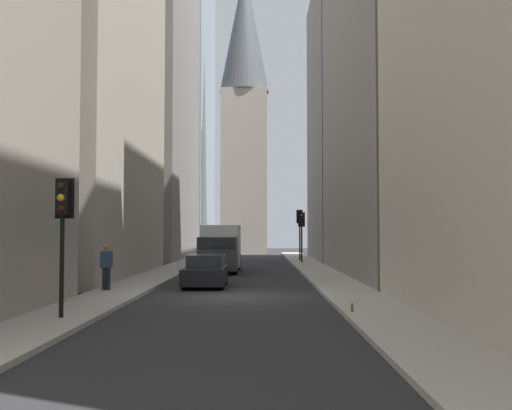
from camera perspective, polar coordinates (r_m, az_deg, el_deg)
name	(u,v)px	position (r m, az deg, el deg)	size (l,w,h in m)	color
ground_plane	(233,297)	(22.30, -2.26, -8.87)	(135.00, 135.00, 0.00)	#262628
sidewalk_right	(113,295)	(22.94, -13.68, -8.44)	(90.00, 2.20, 0.14)	#A8A399
sidewalk_left	(353,295)	(22.54, 9.38, -8.59)	(90.00, 2.20, 0.14)	#A8A399
building_left_midfar	(429,13)	(36.47, 16.37, 17.38)	(19.64, 10.00, 29.68)	gray
building_left_far	(372,123)	(52.06, 11.10, 7.79)	(13.79, 10.00, 23.61)	gray
building_right_midfar	(50,33)	(35.80, -19.28, 15.41)	(16.73, 10.00, 26.85)	#A8A091
building_right_far	(135,99)	(56.64, -11.63, 10.03)	(19.80, 10.00, 29.60)	gray
church_spire	(244,102)	(68.78, -1.14, 9.92)	(5.67, 5.67, 33.20)	#A8A091
delivery_truck	(221,248)	(36.24, -3.44, -4.16)	(6.46, 2.25, 2.84)	silver
sedan_black	(206,272)	(26.53, -4.87, -6.43)	(4.30, 1.78, 1.42)	black
traffic_light_foreground	(62,215)	(16.71, -18.18, -0.89)	(0.43, 0.52, 3.75)	black
traffic_light_midblock	(300,223)	(48.26, 4.25, -1.76)	(0.43, 0.52, 4.11)	black
traffic_light_far_junction	(302,226)	(44.75, 4.43, -1.99)	(0.43, 0.52, 3.79)	black
pedestrian	(106,265)	(24.17, -14.24, -5.63)	(0.26, 0.44, 1.80)	black
discarded_bottle	(352,308)	(17.36, 9.26, -9.79)	(0.07, 0.07, 0.27)	#236033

